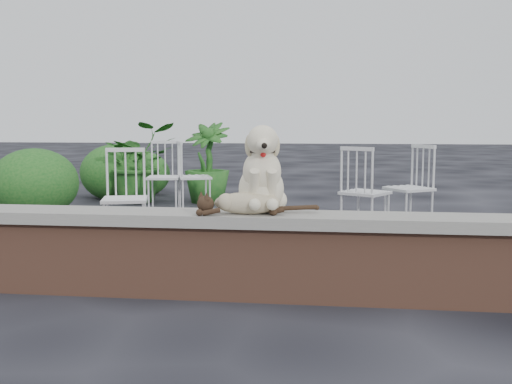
# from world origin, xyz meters

# --- Properties ---
(ground) EXTENTS (60.00, 60.00, 0.00)m
(ground) POSITION_xyz_m (0.00, 0.00, 0.00)
(ground) COLOR black
(ground) RESTS_ON ground
(brick_wall) EXTENTS (6.00, 0.30, 0.50)m
(brick_wall) POSITION_xyz_m (0.00, 0.00, 0.25)
(brick_wall) COLOR brown
(brick_wall) RESTS_ON ground
(capstone) EXTENTS (6.20, 0.40, 0.08)m
(capstone) POSITION_xyz_m (0.00, 0.00, 0.54)
(capstone) COLOR slate
(capstone) RESTS_ON brick_wall
(dog) EXTENTS (0.48, 0.58, 0.60)m
(dog) POSITION_xyz_m (0.54, 0.10, 0.88)
(dog) COLOR beige
(dog) RESTS_ON capstone
(cat) EXTENTS (1.00, 0.41, 0.17)m
(cat) POSITION_xyz_m (0.46, -0.05, 0.66)
(cat) COLOR tan
(cat) RESTS_ON capstone
(chair_a) EXTENTS (0.69, 0.69, 0.94)m
(chair_a) POSITION_xyz_m (-0.96, 1.54, 0.47)
(chair_a) COLOR white
(chair_a) RESTS_ON ground
(chair_c) EXTENTS (0.77, 0.77, 0.94)m
(chair_c) POSITION_xyz_m (1.36, 2.41, 0.47)
(chair_c) COLOR white
(chair_c) RESTS_ON ground
(chair_b) EXTENTS (0.64, 0.64, 0.94)m
(chair_b) POSITION_xyz_m (-1.23, 3.83, 0.47)
(chair_b) COLOR white
(chair_b) RESTS_ON ground
(chair_e) EXTENTS (0.72, 0.72, 0.94)m
(chair_e) POSITION_xyz_m (-0.83, 3.92, 0.47)
(chair_e) COLOR white
(chair_e) RESTS_ON ground
(chair_d) EXTENTS (0.77, 0.77, 0.94)m
(chair_d) POSITION_xyz_m (1.87, 2.86, 0.47)
(chair_d) COLOR white
(chair_d) RESTS_ON ground
(potted_plant_a) EXTENTS (1.41, 1.36, 1.19)m
(potted_plant_a) POSITION_xyz_m (-1.85, 4.66, 0.60)
(potted_plant_a) COLOR #154C1A
(potted_plant_a) RESTS_ON ground
(potted_plant_b) EXTENTS (0.82, 0.82, 1.19)m
(potted_plant_b) POSITION_xyz_m (-0.82, 4.72, 0.60)
(potted_plant_b) COLOR #154C1A
(potted_plant_b) RESTS_ON ground
(shrubbery) EXTENTS (1.77, 3.14, 0.90)m
(shrubbery) POSITION_xyz_m (-2.48, 4.53, 0.39)
(shrubbery) COLOR #154C1A
(shrubbery) RESTS_ON ground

